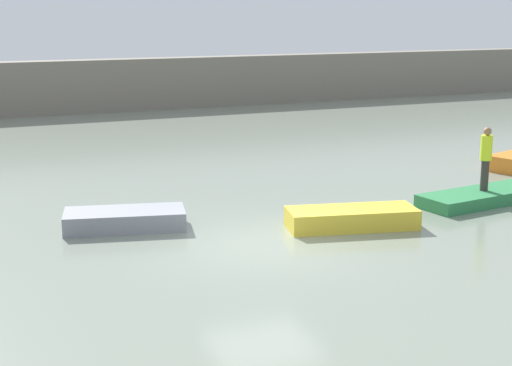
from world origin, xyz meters
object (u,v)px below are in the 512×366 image
at_px(rowboat_grey, 125,219).
at_px(person_hiviz_shirt, 486,156).
at_px(rowboat_yellow, 352,218).
at_px(rowboat_green, 483,197).

bearing_deg(rowboat_grey, person_hiviz_shirt, 5.21).
relative_size(rowboat_yellow, person_hiviz_shirt, 1.79).
bearing_deg(rowboat_yellow, person_hiviz_shirt, 22.04).
relative_size(rowboat_green, person_hiviz_shirt, 2.23).
bearing_deg(rowboat_grey, rowboat_green, 5.21).
bearing_deg(rowboat_green, rowboat_grey, 163.87).
relative_size(rowboat_yellow, rowboat_green, 0.80).
distance_m(rowboat_yellow, rowboat_green, 4.70).
bearing_deg(person_hiviz_shirt, rowboat_grey, 171.72).
xyz_separation_m(rowboat_grey, rowboat_yellow, (5.17, -2.16, 0.01)).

